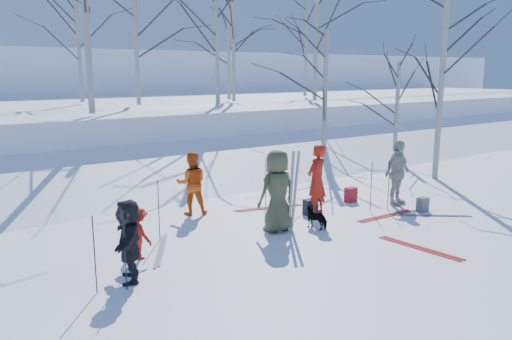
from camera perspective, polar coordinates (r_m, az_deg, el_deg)
ground at (r=11.21m, az=4.41°, el=-7.77°), size 120.00×120.00×0.00m
snow_ramp at (r=16.98m, az=-10.63°, el=-0.82°), size 70.00×9.49×4.12m
snow_plateau at (r=26.21m, az=-19.75°, el=4.80°), size 70.00×18.00×2.20m
far_hill at (r=46.71m, az=-26.71°, el=8.06°), size 90.00×30.00×6.00m
skier_olive_center at (r=11.41m, az=2.45°, el=-2.42°), size 0.94×0.62×1.91m
skier_red_north at (r=12.82m, az=6.94°, el=-1.13°), size 0.77×0.62×1.83m
skier_redor_behind at (r=12.90m, az=-7.36°, el=-1.52°), size 0.98×0.89×1.63m
skier_red_seated at (r=10.13m, az=-13.23°, el=-7.05°), size 0.55×0.75×1.04m
skier_cream_east at (r=14.27m, az=15.84°, el=-0.28°), size 1.10×0.58×1.80m
skier_grey_west at (r=9.07m, az=-14.33°, el=-7.80°), size 0.91×1.44×1.48m
dog at (r=11.87m, az=6.95°, el=-5.42°), size 0.46×0.67×0.52m
upright_ski_left at (r=11.37m, az=4.04°, el=-2.51°), size 0.07×0.16×1.90m
upright_ski_right at (r=11.43m, az=4.51°, el=-2.43°), size 0.10×0.23×1.89m
ski_pair_a at (r=13.58m, az=19.44°, el=-4.94°), size 2.04×2.09×0.02m
ski_pair_b at (r=11.11m, az=18.19°, el=-8.46°), size 0.59×1.94×0.02m
ski_pair_c at (r=10.63m, az=-10.81°, el=-8.96°), size 1.82×2.07×0.02m
ski_pair_e at (r=13.54m, az=1.40°, el=-4.33°), size 1.06×1.99×0.02m
ski_pair_f at (r=13.22m, az=14.63°, el=-5.10°), size 0.27×1.91×0.02m
ski_pole_a at (r=11.09m, az=-11.05°, el=-4.54°), size 0.02×0.02×1.34m
ski_pole_b at (r=8.74m, az=-14.74°, el=-9.05°), size 0.02×0.02×1.34m
ski_pole_c at (r=13.46m, az=13.03°, el=-1.82°), size 0.02×0.02×1.34m
ski_pole_d at (r=13.68m, az=14.92°, el=-1.70°), size 0.02×0.02×1.34m
ski_pole_e at (r=9.48m, az=-14.46°, el=-7.42°), size 0.02×0.02×1.34m
ski_pole_f at (r=13.58m, az=1.12°, el=-1.41°), size 0.02×0.02×1.34m
ski_pole_g at (r=8.76m, az=-17.97°, el=-9.21°), size 0.02×0.02×1.34m
backpack_red at (r=14.37m, az=10.78°, el=-2.79°), size 0.32×0.22×0.42m
backpack_grey at (r=13.89m, az=18.51°, el=-3.76°), size 0.30×0.20×0.38m
backpack_dark at (r=12.99m, az=6.23°, el=-4.21°), size 0.34×0.24×0.40m
birch_plateau_b at (r=22.48m, az=-13.56°, el=14.47°), size 4.55×4.55×5.65m
birch_plateau_e at (r=22.54m, az=-4.49°, el=15.42°), size 4.93×4.93×6.19m
birch_plateau_f at (r=24.43m, az=-2.59°, el=13.49°), size 3.96×3.96×4.80m
birch_plateau_g at (r=29.79m, az=5.73°, el=14.02°), size 4.67×4.67×5.82m
birch_plateau_h at (r=26.03m, az=-3.15°, el=13.60°), size 4.12×4.12×5.03m
birch_plateau_i at (r=18.37m, az=-18.93°, el=17.47°), size 5.67×5.67×7.24m
birch_plateau_j at (r=25.28m, az=6.90°, el=15.64°), size 5.38×5.38×6.83m
birch_plateau_k at (r=25.24m, az=-19.61°, el=13.56°), size 4.43×4.43×5.47m
birch_edge_b at (r=17.97m, az=20.37°, el=8.38°), size 4.75×4.75×5.92m
birch_edge_c at (r=21.41m, az=15.79°, el=6.44°), size 3.41×3.41×4.01m
birch_edge_e at (r=19.08m, az=7.88°, el=7.89°), size 4.18×4.18×5.12m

